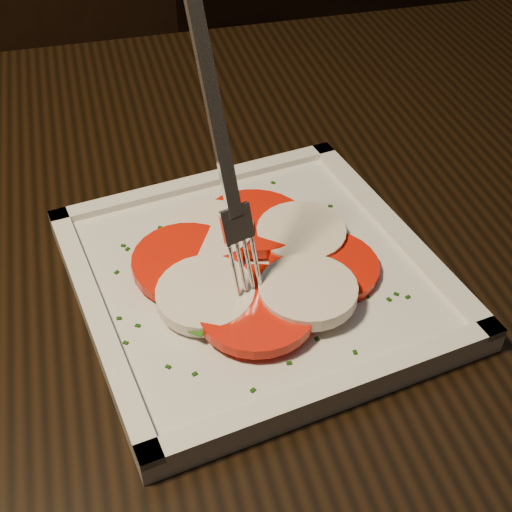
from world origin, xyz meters
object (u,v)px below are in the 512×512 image
Objects in this scene: chair at (89,87)px; fork at (216,145)px; table at (145,336)px; plate at (256,278)px.

fork reaches higher than chair.
plate is at bearing -33.72° from table.
fork is (0.10, -0.77, 0.34)m from chair.
table is at bearing 116.10° from fork.
fork is at bearing -100.06° from chair.
chair is 3.63× the size of plate.
chair is 4.90× the size of fork.
plate is at bearing -98.16° from chair.
plate is 1.35× the size of fork.
chair reaches higher than table.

